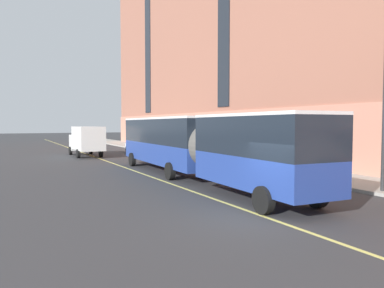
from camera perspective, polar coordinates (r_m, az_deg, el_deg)
ground_plane at (r=12.99m, az=10.14°, el=-11.05°), size 260.00×260.00×0.00m
sidewalk at (r=21.50m, az=25.10°, el=-5.47°), size 4.41×160.00×0.15m
city_bus at (r=21.10m, az=0.13°, el=0.14°), size 3.39×20.15×3.58m
parked_car_navy_1 at (r=34.05m, az=-3.88°, el=-0.94°), size 2.11×4.45×1.56m
parked_car_white_3 at (r=41.85m, az=-8.16°, el=-0.23°), size 1.98×4.26×1.56m
parked_car_black_4 at (r=21.00m, az=13.45°, el=-3.51°), size 1.91×4.62×1.56m
box_truck at (r=37.69m, az=-15.79°, el=0.69°), size 2.36×7.15×2.91m
lane_centerline at (r=15.56m, az=4.22°, el=-8.63°), size 0.16×140.00×0.01m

